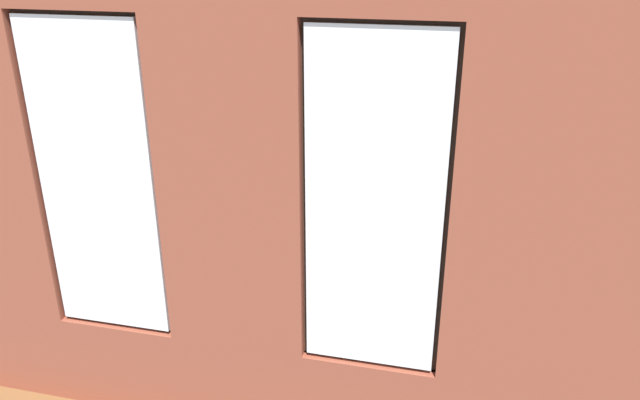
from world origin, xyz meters
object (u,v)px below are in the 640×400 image
object	(u,v)px
potted_plant_foreground_right	(200,153)
potted_plant_by_left_couch	(496,218)
potted_plant_between_couches	(421,295)
potted_plant_mid_room_small	(396,208)
papasan_chair	(318,167)
couch_by_window	(255,334)
couch_left	(541,290)
media_console	(126,210)
cup_ceramic	(328,215)
table_plant_small	(343,215)
potted_plant_corner_far_left	(588,346)
remote_black	(384,222)
coffee_table	(343,228)
tv_flatscreen	(120,165)
remote_silver	(299,223)
potted_plant_near_tv	(120,232)

from	to	relation	value
potted_plant_foreground_right	potted_plant_by_left_couch	distance (m)	4.31
potted_plant_between_couches	potted_plant_mid_room_small	world-z (taller)	potted_plant_between_couches
papasan_chair	potted_plant_foreground_right	xyz separation A→B (m)	(1.77, -0.03, 0.06)
couch_by_window	couch_left	distance (m)	2.71
media_console	potted_plant_mid_room_small	xyz separation A→B (m)	(-3.28, -0.74, 0.05)
cup_ceramic	table_plant_small	world-z (taller)	table_plant_small
potted_plant_corner_far_left	potted_plant_mid_room_small	xyz separation A→B (m)	(1.72, -3.07, -0.42)
couch_by_window	potted_plant_corner_far_left	distance (m)	2.56
remote_black	potted_plant_between_couches	world-z (taller)	potted_plant_between_couches
coffee_table	potted_plant_corner_far_left	size ratio (longest dim) A/B	1.44
couch_by_window	tv_flatscreen	xyz separation A→B (m)	(2.48, -2.23, 0.52)
tv_flatscreen	papasan_chair	world-z (taller)	tv_flatscreen
tv_flatscreen	coffee_table	bearing A→B (deg)	176.70
table_plant_small	potted_plant_by_left_couch	bearing A→B (deg)	-159.42
couch_left	media_console	bearing A→B (deg)	-100.94
remote_silver	media_console	xyz separation A→B (m)	(2.32, -0.27, -0.20)
potted_plant_corner_far_left	couch_left	bearing A→B (deg)	-83.89
remote_silver	potted_plant_near_tv	distance (m)	1.93
remote_silver	papasan_chair	distance (m)	1.89
couch_left	cup_ceramic	world-z (taller)	couch_left
couch_by_window	tv_flatscreen	size ratio (longest dim) A/B	1.71
media_console	tv_flatscreen	bearing A→B (deg)	-90.00
media_console	coffee_table	bearing A→B (deg)	176.76
cup_ceramic	tv_flatscreen	world-z (taller)	tv_flatscreen
couch_left	potted_plant_near_tv	bearing A→B (deg)	-88.77
cup_ceramic	potted_plant_mid_room_small	bearing A→B (deg)	-129.96
coffee_table	tv_flatscreen	bearing A→B (deg)	-3.30
potted_plant_by_left_couch	potted_plant_mid_room_small	size ratio (longest dim) A/B	1.28
coffee_table	papasan_chair	size ratio (longest dim) A/B	1.52
cup_ceramic	remote_black	size ratio (longest dim) A/B	0.52
couch_left	potted_plant_by_left_couch	xyz separation A→B (m)	(0.40, -1.39, 0.09)
potted_plant_corner_far_left	potted_plant_mid_room_small	world-z (taller)	potted_plant_corner_far_left
couch_left	remote_silver	bearing A→B (deg)	-104.67
couch_by_window	potted_plant_near_tv	world-z (taller)	couch_by_window
cup_ceramic	media_console	bearing A→B (deg)	-1.46
remote_black	potted_plant_near_tv	size ratio (longest dim) A/B	0.22
potted_plant_corner_far_left	potted_plant_between_couches	distance (m)	1.21
tv_flatscreen	potted_plant_foreground_right	xyz separation A→B (m)	(-0.30, -1.63, -0.36)
potted_plant_near_tv	potted_plant_between_couches	bearing A→B (deg)	160.48
couch_left	potted_plant_by_left_couch	bearing A→B (deg)	-164.07
coffee_table	tv_flatscreen	xyz separation A→B (m)	(2.80, -0.16, 0.46)
media_console	potted_plant_near_tv	xyz separation A→B (m)	(-0.55, 1.03, 0.25)
table_plant_small	media_console	bearing A→B (deg)	-3.24
potted_plant_corner_far_left	potted_plant_by_left_couch	size ratio (longest dim) A/B	1.82
couch_by_window	potted_plant_near_tv	distance (m)	2.27
potted_plant_corner_far_left	potted_plant_foreground_right	bearing A→B (deg)	-40.08
tv_flatscreen	potted_plant_near_tv	world-z (taller)	tv_flatscreen
potted_plant_near_tv	table_plant_small	bearing A→B (deg)	-158.84
couch_by_window	table_plant_small	world-z (taller)	couch_by_window
remote_silver	potted_plant_mid_room_small	world-z (taller)	potted_plant_mid_room_small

